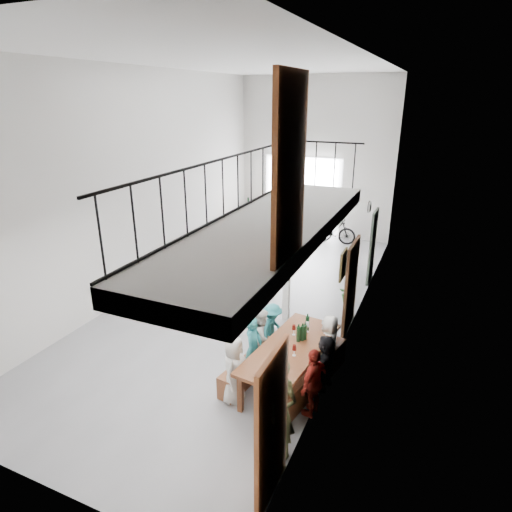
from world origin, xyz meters
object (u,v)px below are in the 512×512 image
at_px(bench_inner, 254,364).
at_px(oak_barrel, 236,231).
at_px(tasting_table, 291,351).
at_px(bicycle_near, 309,229).
at_px(serving_counter, 265,219).
at_px(side_bench, 177,265).
at_px(host_standing, 279,409).

xyz_separation_m(bench_inner, oak_barrel, (-3.63, 6.67, 0.22)).
relative_size(tasting_table, bench_inner, 1.32).
bearing_deg(bench_inner, tasting_table, 6.15).
height_order(tasting_table, bicycle_near, bicycle_near).
bearing_deg(serving_counter, bicycle_near, -5.62).
height_order(oak_barrel, bicycle_near, oak_barrel).
bearing_deg(tasting_table, bicycle_near, 111.74).
distance_m(oak_barrel, bicycle_near, 2.58).
height_order(tasting_table, side_bench, tasting_table).
bearing_deg(oak_barrel, bench_inner, -61.44).
bearing_deg(bench_inner, oak_barrel, 128.18).
distance_m(serving_counter, bicycle_near, 1.95).
distance_m(host_standing, bicycle_near, 9.75).
xyz_separation_m(side_bench, oak_barrel, (0.36, 3.13, 0.20)).
bearing_deg(bicycle_near, side_bench, 130.62).
relative_size(oak_barrel, host_standing, 0.55).
bearing_deg(side_bench, oak_barrel, 83.48).
bearing_deg(side_bench, host_standing, -45.24).
bearing_deg(bicycle_near, host_standing, 176.24).
bearing_deg(oak_barrel, serving_counter, 76.84).
bearing_deg(serving_counter, side_bench, -90.57).
height_order(serving_counter, host_standing, host_standing).
height_order(oak_barrel, host_standing, host_standing).
height_order(tasting_table, oak_barrel, oak_barrel).
xyz_separation_m(tasting_table, bicycle_near, (-2.06, 7.92, -0.29)).
bearing_deg(serving_counter, host_standing, -58.23).
relative_size(bench_inner, bicycle_near, 1.16).
distance_m(bench_inner, oak_barrel, 7.59).
xyz_separation_m(tasting_table, oak_barrel, (-4.34, 6.71, -0.28)).
relative_size(tasting_table, host_standing, 1.54).
xyz_separation_m(oak_barrel, host_standing, (4.69, -8.23, 0.35)).
distance_m(serving_counter, host_standing, 10.80).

